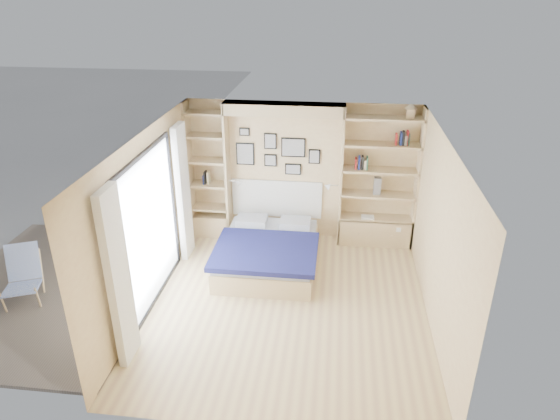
# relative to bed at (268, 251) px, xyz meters

# --- Properties ---
(ground) EXTENTS (4.50, 4.50, 0.00)m
(ground) POSITION_rel_bed_xyz_m (0.44, -1.09, -0.27)
(ground) COLOR #D2B97C
(ground) RESTS_ON ground
(room_shell) EXTENTS (4.50, 4.50, 4.50)m
(room_shell) POSITION_rel_bed_xyz_m (0.05, 0.43, 0.81)
(room_shell) COLOR beige
(room_shell) RESTS_ON ground
(bed) EXTENTS (1.63, 2.17, 1.07)m
(bed) POSITION_rel_bed_xyz_m (0.00, 0.00, 0.00)
(bed) COLOR tan
(bed) RESTS_ON ground
(photo_gallery) EXTENTS (1.48, 0.02, 0.82)m
(photo_gallery) POSITION_rel_bed_xyz_m (-0.01, 1.14, 1.34)
(photo_gallery) COLOR black
(photo_gallery) RESTS_ON ground
(reading_lamps) EXTENTS (1.92, 0.12, 0.15)m
(reading_lamps) POSITION_rel_bed_xyz_m (0.14, 0.91, 0.83)
(reading_lamps) COLOR silver
(reading_lamps) RESTS_ON ground
(shelf_decor) EXTENTS (3.58, 0.23, 2.03)m
(shelf_decor) POSITION_rel_bed_xyz_m (1.54, 0.98, 1.42)
(shelf_decor) COLOR #A51E1E
(shelf_decor) RESTS_ON ground
(deck) EXTENTS (3.20, 4.00, 0.05)m
(deck) POSITION_rel_bed_xyz_m (-3.16, -1.09, -0.27)
(deck) COLOR #67594C
(deck) RESTS_ON ground
(deck_chair) EXTENTS (0.76, 0.92, 0.81)m
(deck_chair) POSITION_rel_bed_xyz_m (-3.47, -1.35, 0.12)
(deck_chair) COLOR tan
(deck_chair) RESTS_ON ground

